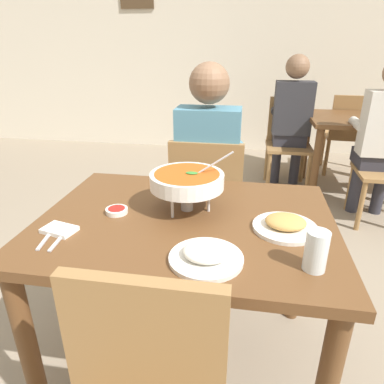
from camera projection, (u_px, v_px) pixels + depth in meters
The scene contains 20 objects.
ground_plane at pixel (187, 357), 1.67m from camera, with size 16.00×16.00×0.00m, color gray.
cafe_rear_partition at pixel (237, 35), 4.45m from camera, with size 10.00×0.10×3.00m, color beige.
dining_table_main at pixel (186, 244), 1.42m from camera, with size 1.16×0.87×0.76m.
chair_diner_main at pixel (207, 200), 2.12m from camera, with size 0.44×0.44×0.90m.
diner_main at pixel (209, 162), 2.06m from camera, with size 0.40×0.45×1.31m.
curry_bowl at pixel (187, 181), 1.39m from camera, with size 0.33×0.30×0.26m.
rice_plate at pixel (206, 255), 1.10m from camera, with size 0.24×0.24×0.06m.
appetizer_plate at pixel (285, 225), 1.28m from camera, with size 0.24×0.24×0.06m.
sauce_dish at pixel (117, 211), 1.41m from camera, with size 0.09×0.09×0.02m.
napkin_folded at pixel (59, 230), 1.27m from camera, with size 0.12×0.08×0.02m, color white.
fork_utensil at pixel (47, 237), 1.23m from camera, with size 0.01×0.17×0.01m, color silver.
spoon_utensil at pixel (60, 238), 1.22m from camera, with size 0.01×0.17×0.01m, color silver.
drink_glass at pixel (316, 253), 1.04m from camera, with size 0.07×0.07×0.13m.
dining_table_far at pixel (362, 132), 3.29m from camera, with size 1.00×0.80×0.76m.
chair_bg_left at pixel (384, 160), 2.84m from camera, with size 0.45×0.45×0.90m.
chair_bg_middle at pixel (288, 138), 3.53m from camera, with size 0.45×0.45×0.90m.
chair_bg_corner at pixel (297, 129), 3.89m from camera, with size 0.49×0.49×0.90m.
chair_bg_window at pixel (348, 131), 3.82m from camera, with size 0.47×0.47×0.90m.
patron_bg_left at pixel (384, 132), 2.75m from camera, with size 0.40×0.45×1.31m.
patron_bg_middle at pixel (292, 115), 3.40m from camera, with size 0.40×0.45×1.31m.
Camera 1 is at (0.22, -1.20, 1.39)m, focal length 32.33 mm.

